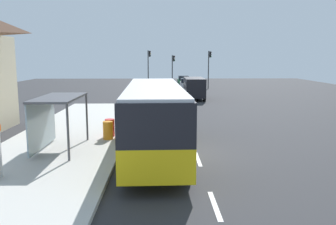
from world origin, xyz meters
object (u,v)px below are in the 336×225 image
bus (154,115)px  traffic_light_far_side (149,63)px  white_van (194,87)px  sedan_near (183,80)px  traffic_light_near_side (209,64)px  bus_shelter (53,109)px  recycling_bin_orange (108,130)px  traffic_light_median (173,66)px  recycling_bin_red (110,128)px  sedan_far (187,83)px

bus → traffic_light_far_side: size_ratio=2.02×
white_van → sedan_near: (0.10, 19.97, -0.55)m
traffic_light_near_side → bus_shelter: traffic_light_near_side is taller
recycling_bin_orange → traffic_light_median: (4.60, 33.77, 2.56)m
bus → traffic_light_median: 36.20m
bus_shelter → traffic_light_near_side: bearing=70.8°
bus → recycling_bin_red: 4.10m
recycling_bin_red → bus_shelter: size_ratio=0.24×
sedan_near → white_van: bearing=-90.3°
sedan_near → recycling_bin_red: sedan_near is taller
bus → recycling_bin_red: bearing=129.3°
traffic_light_far_side → recycling_bin_red: bearing=-91.9°
traffic_light_far_side → traffic_light_near_side: bearing=-5.3°
white_van → sedan_far: (0.10, 12.73, -0.55)m
white_van → sedan_far: white_van is taller
sedan_near → recycling_bin_red: (-6.50, -38.81, -0.14)m
bus → traffic_light_near_side: size_ratio=2.06×
traffic_light_near_side → bus: bearing=-101.8°
bus → traffic_light_far_side: (-1.39, 35.31, 1.78)m
white_van → sedan_near: white_van is taller
white_van → traffic_light_median: traffic_light_median is taller
bus → recycling_bin_orange: size_ratio=11.66×
traffic_light_median → bus_shelter: bearing=-100.8°
recycling_bin_orange → traffic_light_near_side: bearing=73.2°
recycling_bin_orange → recycling_bin_red: (0.00, 0.70, 0.00)m
bus → recycling_bin_orange: bus is taller
traffic_light_median → traffic_light_far_side: bearing=-167.2°
sedan_near → traffic_light_far_side: bearing=-129.6°
bus → recycling_bin_orange: 3.62m
white_van → sedan_far: bearing=89.6°
sedan_near → sedan_far: same height
white_van → traffic_light_median: 14.47m
white_van → traffic_light_median: (-1.80, 14.23, 1.87)m
sedan_far → bus_shelter: bus_shelter is taller
traffic_light_far_side → traffic_light_median: bearing=12.8°
white_van → recycling_bin_red: 19.91m
recycling_bin_orange → recycling_bin_red: same height
sedan_near → traffic_light_median: 6.51m
sedan_near → traffic_light_median: bearing=-108.3°
sedan_near → traffic_light_near_side: 8.47m
traffic_light_median → bus_shelter: traffic_light_median is taller
bus → traffic_light_far_side: bearing=92.3°
recycling_bin_orange → traffic_light_near_side: (9.70, 32.17, 2.90)m
sedan_far → traffic_light_near_side: size_ratio=0.82×
bus → sedan_near: 42.06m
sedan_near → recycling_bin_orange: size_ratio=4.64×
recycling_bin_red → traffic_light_median: size_ratio=0.20×
traffic_light_far_side → traffic_light_median: traffic_light_far_side is taller
recycling_bin_orange → traffic_light_median: traffic_light_median is taller
recycling_bin_red → bus_shelter: bus_shelter is taller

